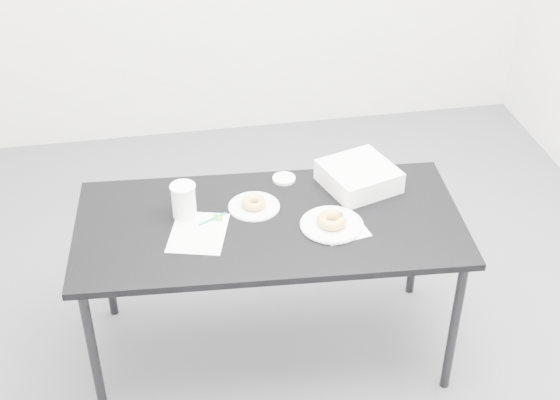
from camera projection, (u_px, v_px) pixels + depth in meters
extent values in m
plane|color=#46474B|center=(273.00, 339.00, 3.59)|extent=(4.00, 4.00, 0.00)
cube|color=black|center=(269.00, 224.00, 3.16)|extent=(1.61, 0.84, 0.03)
cylinder|color=black|center=(94.00, 355.00, 3.05)|extent=(0.04, 0.04, 0.68)
cylinder|color=black|center=(106.00, 257.00, 3.55)|extent=(0.04, 0.04, 0.68)
cylinder|color=black|center=(454.00, 327.00, 3.17)|extent=(0.04, 0.04, 0.68)
cylinder|color=black|center=(416.00, 236.00, 3.68)|extent=(0.04, 0.04, 0.68)
cube|color=white|center=(198.00, 233.00, 3.08)|extent=(0.28, 0.32, 0.00)
cube|color=green|center=(217.00, 218.00, 3.16)|extent=(0.05, 0.05, 0.00)
cylinder|color=#0D916A|center=(213.00, 219.00, 3.15)|extent=(0.12, 0.07, 0.01)
cube|color=white|center=(342.00, 228.00, 3.11)|extent=(0.21, 0.21, 0.00)
cylinder|color=white|center=(332.00, 225.00, 3.12)|extent=(0.25, 0.25, 0.01)
torus|color=#CE8B41|center=(332.00, 220.00, 3.10)|extent=(0.13, 0.13, 0.04)
cylinder|color=white|center=(254.00, 207.00, 3.23)|extent=(0.21, 0.21, 0.01)
torus|color=#CE8B41|center=(254.00, 203.00, 3.21)|extent=(0.10, 0.10, 0.03)
cylinder|color=white|center=(184.00, 200.00, 3.14)|extent=(0.10, 0.10, 0.15)
cylinder|color=white|center=(284.00, 179.00, 3.39)|extent=(0.10, 0.10, 0.01)
cube|color=white|center=(359.00, 176.00, 3.33)|extent=(0.36, 0.36, 0.09)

